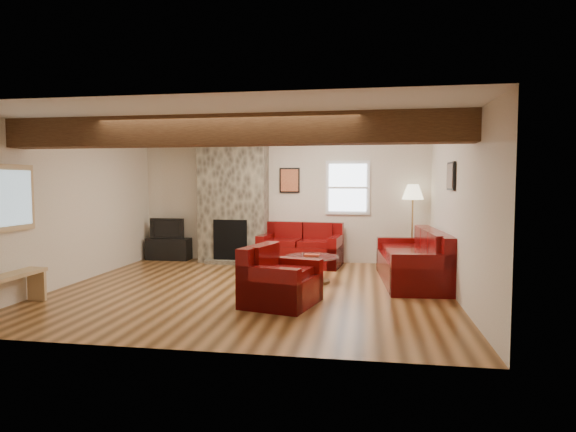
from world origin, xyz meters
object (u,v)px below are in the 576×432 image
Objects in this scene: armchair_red at (281,276)px; tv_cabinet at (169,249)px; sofa_three at (412,257)px; floor_lamp at (413,197)px; television at (168,228)px; loveseat at (301,245)px; coffee_table at (312,269)px.

tv_cabinet is at bearing 56.29° from armchair_red.
floor_lamp is at bearing 170.57° from sofa_three.
sofa_three is at bearing -32.63° from armchair_red.
armchair_red is at bearing -47.82° from television.
loveseat is at bearing -126.74° from sofa_three.
television is 5.12m from floor_lamp.
tv_cabinet is 0.57× the size of floor_lamp.
floor_lamp reaches higher than sofa_three.
television is (-3.30, 1.85, 0.46)m from coffee_table.
television reaches higher than tv_cabinet.
floor_lamp is at bearing -17.35° from armchair_red.
loveseat is at bearing 16.99° from armchair_red.
television is (-3.05, 3.37, 0.28)m from armchair_red.
tv_cabinet is 5.20m from floor_lamp.
television reaches higher than armchair_red.
coffee_table is 0.97× the size of tv_cabinet.
television is 0.47× the size of floor_lamp.
coffee_table is at bearing 4.89° from armchair_red.
loveseat is at bearing -5.91° from television.
coffee_table is (0.25, 1.52, -0.18)m from armchair_red.
armchair_red is 1.31× the size of television.
television is (-4.93, 1.60, 0.25)m from sofa_three.
floor_lamp reaches higher than loveseat.
loveseat is at bearing -173.86° from floor_lamp.
sofa_three reaches higher than loveseat.
armchair_red is 4.55m from television.
sofa_three is at bearing 8.61° from coffee_table.
armchair_red reaches higher than tv_cabinet.
tv_cabinet is (-4.93, 1.60, -0.20)m from sofa_three.
armchair_red is at bearing -99.22° from coffee_table.
coffee_table is (0.40, -1.55, -0.20)m from loveseat.
floor_lamp is (2.17, 0.23, 0.96)m from loveseat.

